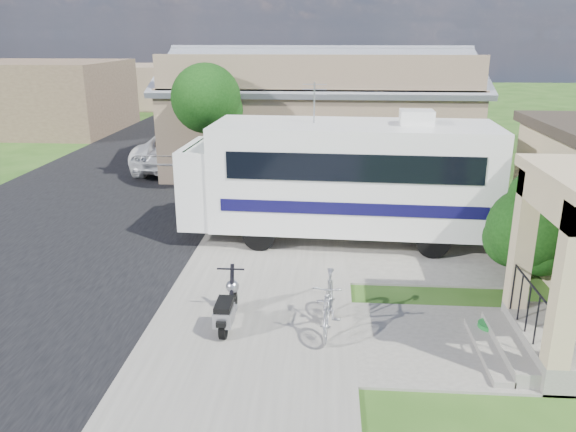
# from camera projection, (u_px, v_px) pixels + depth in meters

# --- Properties ---
(ground) EXTENTS (120.00, 120.00, 0.00)m
(ground) POSITION_uv_depth(u_px,v_px,m) (303.00, 314.00, 11.51)
(ground) COLOR #224612
(street_slab) EXTENTS (9.00, 80.00, 0.02)m
(street_slab) POSITION_uv_depth(u_px,v_px,m) (120.00, 184.00, 21.51)
(street_slab) COLOR black
(street_slab) RESTS_ON ground
(sidewalk_slab) EXTENTS (4.00, 80.00, 0.06)m
(sidewalk_slab) POSITION_uv_depth(u_px,v_px,m) (289.00, 187.00, 21.06)
(sidewalk_slab) COLOR slate
(sidewalk_slab) RESTS_ON ground
(driveway_slab) EXTENTS (7.00, 6.00, 0.05)m
(driveway_slab) POSITION_uv_depth(u_px,v_px,m) (364.00, 239.00, 15.67)
(driveway_slab) COLOR slate
(driveway_slab) RESTS_ON ground
(walk_slab) EXTENTS (4.00, 3.00, 0.05)m
(walk_slab) POSITION_uv_depth(u_px,v_px,m) (463.00, 344.00, 10.35)
(walk_slab) COLOR slate
(walk_slab) RESTS_ON ground
(warehouse) EXTENTS (12.50, 8.40, 5.04)m
(warehouse) POSITION_uv_depth(u_px,v_px,m) (319.00, 119.00, 24.15)
(warehouse) COLOR #846853
(warehouse) RESTS_ON ground
(distant_bldg_far) EXTENTS (10.00, 8.00, 4.00)m
(distant_bldg_far) POSITION_uv_depth(u_px,v_px,m) (32.00, 96.00, 32.94)
(distant_bldg_far) COLOR brown
(distant_bldg_far) RESTS_ON ground
(distant_bldg_near) EXTENTS (8.00, 7.00, 3.20)m
(distant_bldg_near) POSITION_uv_depth(u_px,v_px,m) (134.00, 86.00, 44.31)
(distant_bldg_near) COLOR #846853
(distant_bldg_near) RESTS_ON ground
(street_tree_a) EXTENTS (2.44, 2.40, 4.58)m
(street_tree_a) POSITION_uv_depth(u_px,v_px,m) (209.00, 102.00, 19.35)
(street_tree_a) COLOR #321F16
(street_tree_a) RESTS_ON ground
(street_tree_b) EXTENTS (2.44, 2.40, 4.73)m
(street_tree_b) POSITION_uv_depth(u_px,v_px,m) (249.00, 77.00, 28.79)
(street_tree_b) COLOR #321F16
(street_tree_b) RESTS_ON ground
(street_tree_c) EXTENTS (2.44, 2.40, 4.42)m
(street_tree_c) POSITION_uv_depth(u_px,v_px,m) (268.00, 72.00, 37.42)
(street_tree_c) COLOR #321F16
(street_tree_c) RESTS_ON ground
(motorhome) EXTENTS (8.38, 2.98, 4.25)m
(motorhome) POSITION_uv_depth(u_px,v_px,m) (341.00, 176.00, 15.17)
(motorhome) COLOR silver
(motorhome) RESTS_ON ground
(shrub) EXTENTS (2.14, 2.04, 2.63)m
(shrub) POSITION_uv_depth(u_px,v_px,m) (533.00, 225.00, 12.73)
(shrub) COLOR #321F16
(shrub) RESTS_ON ground
(scooter) EXTENTS (0.55, 1.56, 1.03)m
(scooter) POSITION_uv_depth(u_px,v_px,m) (227.00, 308.00, 10.77)
(scooter) COLOR black
(scooter) RESTS_ON ground
(bicycle) EXTENTS (0.67, 1.89, 1.11)m
(bicycle) POSITION_uv_depth(u_px,v_px,m) (328.00, 306.00, 10.66)
(bicycle) COLOR #96969D
(bicycle) RESTS_ON ground
(pickup_truck) EXTENTS (3.20, 6.36, 1.73)m
(pickup_truck) POSITION_uv_depth(u_px,v_px,m) (185.00, 147.00, 24.05)
(pickup_truck) COLOR white
(pickup_truck) RESTS_ON ground
(van) EXTENTS (3.88, 7.08, 1.94)m
(van) POSITION_uv_depth(u_px,v_px,m) (203.00, 120.00, 30.85)
(van) COLOR white
(van) RESTS_ON ground
(garden_hose) EXTENTS (0.45, 0.45, 0.20)m
(garden_hose) POSITION_uv_depth(u_px,v_px,m) (489.00, 330.00, 10.70)
(garden_hose) COLOR #167128
(garden_hose) RESTS_ON ground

